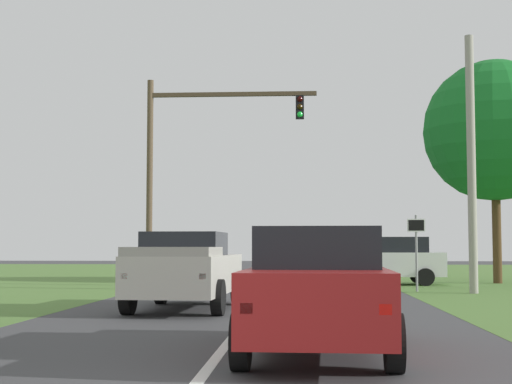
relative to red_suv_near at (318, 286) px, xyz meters
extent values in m
plane|color=#424244|center=(-1.40, 7.90, -0.95)|extent=(120.00, 120.00, 0.00)
cube|color=maroon|center=(0.00, -0.06, -0.16)|extent=(2.02, 5.03, 0.87)
cube|color=black|center=(0.01, 0.19, 0.55)|extent=(1.73, 3.13, 0.56)
cube|color=red|center=(-0.84, -2.49, -0.12)|extent=(0.14, 0.06, 0.12)
cube|color=red|center=(0.68, -2.54, -0.12)|extent=(0.14, 0.06, 0.12)
cylinder|color=black|center=(-0.88, 1.51, -0.59)|extent=(0.25, 0.73, 0.72)
cylinder|color=black|center=(0.98, 1.45, -0.59)|extent=(0.25, 0.73, 0.72)
cylinder|color=black|center=(-0.98, -1.57, -0.59)|extent=(0.25, 0.73, 0.72)
cylinder|color=black|center=(0.88, -1.63, -0.59)|extent=(0.25, 0.73, 0.72)
cube|color=#B7B2A8|center=(-3.02, 7.45, -0.10)|extent=(2.25, 5.33, 0.91)
cube|color=black|center=(-3.03, 7.19, 0.63)|extent=(1.87, 2.07, 0.55)
cube|color=#9C978F|center=(-3.08, 5.82, 0.46)|extent=(2.01, 2.07, 0.20)
cube|color=red|center=(-3.96, 4.89, -0.05)|extent=(0.14, 0.07, 0.12)
cube|color=red|center=(-2.30, 4.82, -0.05)|extent=(0.14, 0.07, 0.12)
cylinder|color=black|center=(-3.96, 9.12, -0.55)|extent=(0.28, 0.81, 0.80)
cylinder|color=black|center=(-1.93, 9.03, -0.55)|extent=(0.28, 0.81, 0.80)
cylinder|color=black|center=(-4.10, 5.87, -0.55)|extent=(0.28, 0.81, 0.80)
cylinder|color=black|center=(-2.07, 5.78, -0.55)|extent=(0.28, 0.81, 0.80)
cylinder|color=brown|center=(-6.20, 18.52, 3.09)|extent=(0.24, 0.24, 8.09)
cube|color=#4C3D2B|center=(-2.92, 18.52, 6.53)|extent=(6.56, 0.16, 0.16)
cube|color=black|center=(-0.29, 18.52, 5.98)|extent=(0.32, 0.28, 0.90)
sphere|color=black|center=(-0.29, 18.37, 6.28)|extent=(0.22, 0.22, 0.22)
sphere|color=black|center=(-0.29, 18.37, 5.98)|extent=(0.22, 0.22, 0.22)
sphere|color=#1ED83F|center=(-0.29, 18.37, 5.68)|extent=(0.22, 0.22, 0.22)
cylinder|color=gray|center=(3.62, 15.07, 0.34)|extent=(0.08, 0.08, 2.58)
cube|color=white|center=(3.62, 15.04, 1.28)|extent=(0.60, 0.03, 0.44)
cube|color=black|center=(3.62, 15.02, 1.28)|extent=(0.52, 0.01, 0.36)
cylinder|color=#4C351E|center=(7.80, 21.04, 1.12)|extent=(0.36, 0.36, 4.14)
sphere|color=#186F27|center=(7.80, 21.04, 5.39)|extent=(5.88, 5.88, 5.88)
cube|color=silver|center=(3.14, 19.69, -0.14)|extent=(4.39, 1.97, 0.94)
cube|color=black|center=(3.36, 19.69, 0.63)|extent=(2.64, 1.73, 0.61)
cube|color=red|center=(0.99, 20.50, -0.10)|extent=(0.06, 0.14, 0.12)
cube|color=red|center=(0.98, 18.91, -0.10)|extent=(0.06, 0.14, 0.12)
cylinder|color=black|center=(4.50, 20.66, -0.61)|extent=(0.68, 0.24, 0.68)
cylinder|color=black|center=(4.49, 18.71, -0.61)|extent=(0.68, 0.24, 0.68)
cylinder|color=black|center=(1.79, 20.67, -0.61)|extent=(0.68, 0.24, 0.68)
cylinder|color=black|center=(1.78, 18.73, -0.61)|extent=(0.68, 0.24, 0.68)
cylinder|color=#9E998E|center=(5.31, 14.15, 3.29)|extent=(0.28, 0.28, 8.47)
camera|label=1|loc=(-0.22, -11.00, 0.57)|focal=53.55mm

